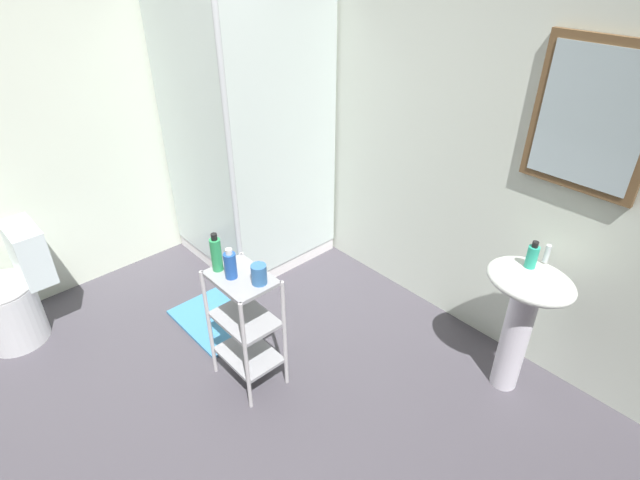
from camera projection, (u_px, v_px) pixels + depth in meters
ground_plane at (204, 442)px, 2.65m from camera, size 4.20×4.20×0.02m
wall_back at (446, 129)px, 3.03m from camera, size 4.20×0.14×2.50m
wall_left at (21, 123)px, 3.13m from camera, size 0.10×4.20×2.50m
shower_stall at (250, 205)px, 3.87m from camera, size 0.92×0.92×2.00m
pedestal_sink at (524, 306)px, 2.67m from camera, size 0.46×0.37×0.81m
sink_faucet at (547, 253)px, 2.59m from camera, size 0.03×0.03×0.10m
toilet at (14, 297)px, 3.16m from camera, size 0.37×0.49×0.76m
storage_cart at (245, 321)px, 2.79m from camera, size 0.38×0.28×0.74m
hand_soap_bottle at (532, 256)px, 2.55m from camera, size 0.06×0.06×0.15m
body_wash_bottle_green at (216, 254)px, 2.63m from camera, size 0.06×0.06×0.22m
shampoo_bottle_blue at (230, 265)px, 2.58m from camera, size 0.06×0.06×0.17m
rinse_cup at (259, 274)px, 2.55m from camera, size 0.08×0.08×0.11m
bath_mat at (215, 320)px, 3.43m from camera, size 0.60×0.40×0.02m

